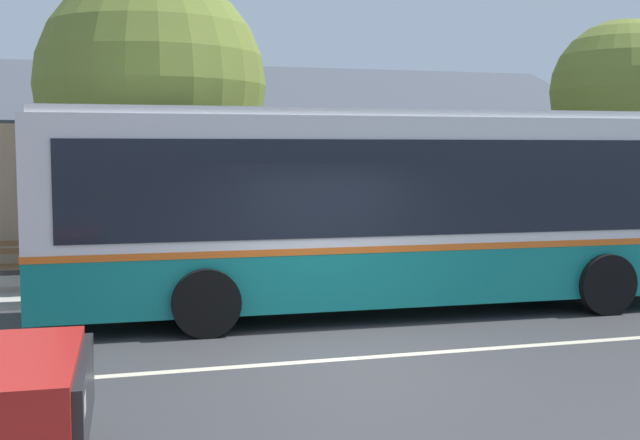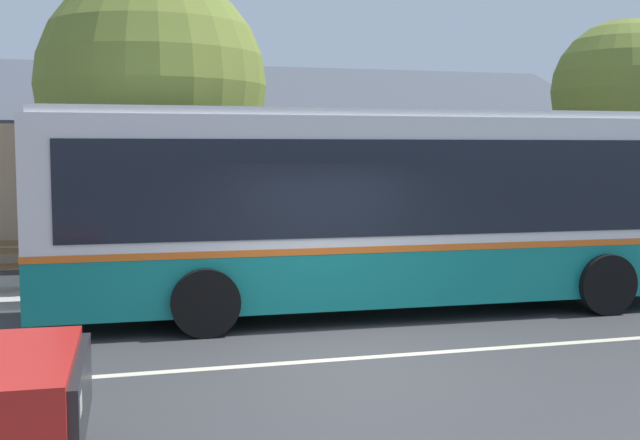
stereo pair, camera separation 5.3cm
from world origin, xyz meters
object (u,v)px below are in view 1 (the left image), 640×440
(street_tree_secondary, at_px, (152,86))
(street_tree_primary, at_px, (618,95))
(bench_down_street, at_px, (226,257))
(bench_by_building, at_px, (0,268))
(transit_bus, at_px, (382,205))

(street_tree_secondary, bearing_deg, street_tree_primary, -1.21)
(bench_down_street, bearing_deg, street_tree_primary, 6.59)
(bench_by_building, bearing_deg, street_tree_primary, 5.99)
(bench_by_building, height_order, street_tree_primary, street_tree_primary)
(bench_down_street, xyz_separation_m, street_tree_primary, (9.63, 1.11, 3.42))
(bench_by_building, distance_m, street_tree_primary, 14.26)
(transit_bus, distance_m, street_tree_secondary, 6.01)
(street_tree_primary, xyz_separation_m, street_tree_secondary, (-10.92, 0.23, 0.01))
(transit_bus, height_order, street_tree_primary, street_tree_primary)
(transit_bus, bearing_deg, street_tree_secondary, 128.31)
(bench_down_street, xyz_separation_m, street_tree_secondary, (-1.30, 1.34, 3.43))
(bench_down_street, relative_size, street_tree_secondary, 0.28)
(transit_bus, relative_size, street_tree_secondary, 1.78)
(bench_down_street, bearing_deg, bench_by_building, -175.41)
(transit_bus, relative_size, street_tree_primary, 1.95)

